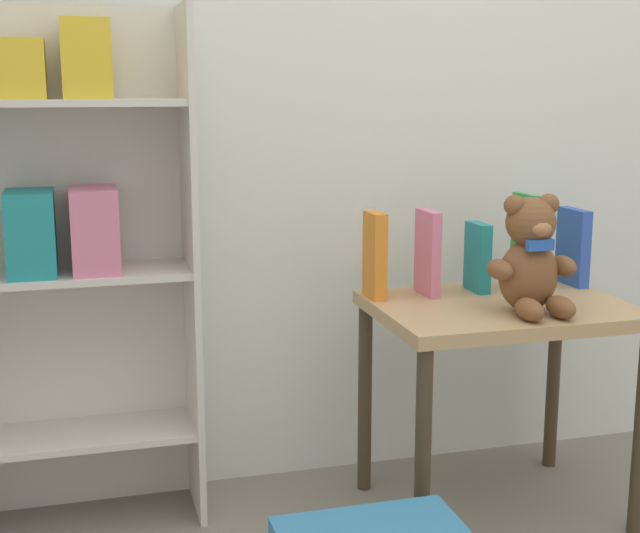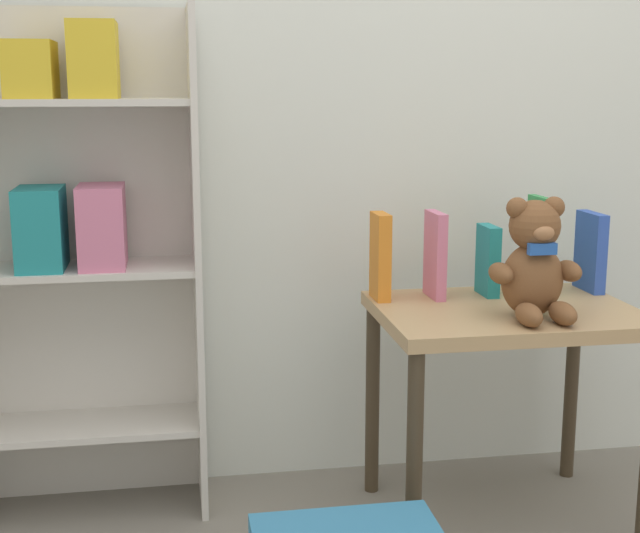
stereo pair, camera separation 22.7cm
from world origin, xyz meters
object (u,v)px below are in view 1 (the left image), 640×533
(display_table, at_px, (499,334))
(book_standing_teal, at_px, (478,257))
(bookshelf_side, at_px, (64,238))
(book_standing_orange, at_px, (375,255))
(book_standing_green, at_px, (524,241))
(book_standing_blue, at_px, (573,247))
(book_standing_pink, at_px, (428,253))
(teddy_bear, at_px, (531,259))

(display_table, distance_m, book_standing_teal, 0.24)
(bookshelf_side, relative_size, display_table, 2.05)
(book_standing_orange, bearing_deg, book_standing_green, 0.93)
(book_standing_orange, xyz_separation_m, book_standing_blue, (0.61, 0.00, -0.01))
(bookshelf_side, relative_size, book_standing_blue, 6.17)
(bookshelf_side, height_order, book_standing_pink, bookshelf_side)
(book_standing_teal, xyz_separation_m, book_standing_blue, (0.30, 0.01, 0.01))
(teddy_bear, height_order, book_standing_blue, teddy_bear)
(bookshelf_side, height_order, display_table, bookshelf_side)
(teddy_bear, bearing_deg, book_standing_green, 65.00)
(teddy_bear, xyz_separation_m, book_standing_teal, (-0.03, 0.25, -0.04))
(book_standing_blue, bearing_deg, book_standing_pink, -179.86)
(book_standing_pink, distance_m, book_standing_blue, 0.46)
(book_standing_pink, height_order, book_standing_teal, book_standing_pink)
(book_standing_green, bearing_deg, book_standing_pink, -179.22)
(book_standing_pink, bearing_deg, book_standing_blue, 0.08)
(display_table, relative_size, book_standing_pink, 2.84)
(teddy_bear, bearing_deg, book_standing_blue, 42.93)
(display_table, relative_size, book_standing_teal, 3.45)
(teddy_bear, bearing_deg, bookshelf_side, 161.70)
(bookshelf_side, xyz_separation_m, book_standing_teal, (1.12, -0.13, -0.08))
(display_table, height_order, book_standing_teal, book_standing_teal)
(bookshelf_side, bearing_deg, book_standing_pink, -7.56)
(book_standing_green, relative_size, book_standing_blue, 1.21)
(book_standing_blue, bearing_deg, book_standing_orange, 179.50)
(teddy_bear, height_order, book_standing_teal, teddy_bear)
(book_standing_blue, bearing_deg, book_standing_teal, -179.72)
(display_table, xyz_separation_m, book_standing_green, (0.15, 0.16, 0.22))
(bookshelf_side, distance_m, book_standing_green, 1.27)
(bookshelf_side, height_order, book_standing_orange, bookshelf_side)
(book_standing_green, bearing_deg, bookshelf_side, 172.35)
(book_standing_pink, bearing_deg, teddy_bear, -55.29)
(display_table, xyz_separation_m, book_standing_blue, (0.30, 0.15, 0.20))
(bookshelf_side, height_order, book_standing_green, bookshelf_side)
(book_standing_teal, bearing_deg, book_standing_green, 6.45)
(book_standing_blue, bearing_deg, display_table, -154.10)
(bookshelf_side, xyz_separation_m, book_standing_pink, (0.96, -0.13, -0.06))
(teddy_bear, distance_m, book_standing_green, 0.30)
(book_standing_orange, relative_size, book_standing_pink, 1.00)
(book_standing_blue, bearing_deg, teddy_bear, -137.97)
(display_table, bearing_deg, book_standing_pink, 136.29)
(book_standing_pink, xyz_separation_m, book_standing_blue, (0.46, 0.01, -0.01))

